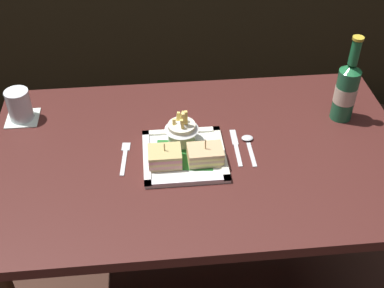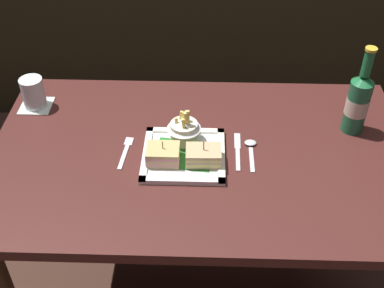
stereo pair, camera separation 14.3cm
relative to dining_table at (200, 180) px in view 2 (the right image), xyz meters
The scene contains 11 objects.
dining_table is the anchor object (origin of this frame).
square_plate 0.13m from the dining_table, 153.92° to the right, with size 0.23×0.23×0.02m.
sandwich_half_left 0.18m from the dining_table, 153.45° to the right, with size 0.09×0.07×0.07m.
sandwich_half_right 0.15m from the dining_table, 79.15° to the right, with size 0.10×0.07×0.08m.
fries_cup 0.18m from the dining_table, 140.65° to the left, with size 0.10×0.10×0.11m.
beer_bottle 0.52m from the dining_table, 14.98° to the left, with size 0.07×0.07×0.28m.
drink_coaster 0.59m from the dining_table, 158.39° to the left, with size 0.10×0.10×0.00m, color silver.
water_glass 0.60m from the dining_table, 158.39° to the left, with size 0.07×0.07×0.10m.
fork 0.24m from the dining_table, behind, with size 0.03×0.14×0.00m.
knife 0.16m from the dining_table, ahead, with size 0.02×0.17×0.00m.
spoon 0.19m from the dining_table, ahead, with size 0.04×0.14×0.01m.
Camera 2 is at (0.01, -1.11, 1.69)m, focal length 47.15 mm.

